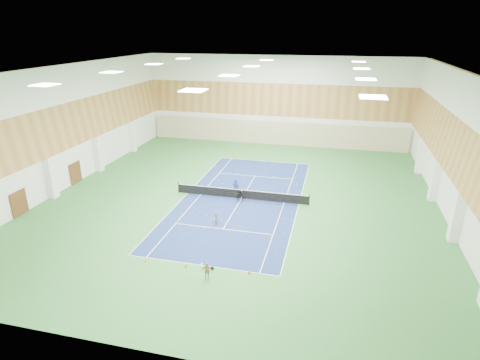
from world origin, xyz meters
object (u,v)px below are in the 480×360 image
(tennis_net, at_px, (241,193))
(child_court, at_px, (216,219))
(ball_cart, at_px, (240,197))
(child_apron, at_px, (207,271))
(coach, at_px, (236,187))

(tennis_net, height_order, child_court, tennis_net)
(child_court, relative_size, ball_cart, 1.18)
(child_apron, distance_m, ball_cart, 12.74)
(tennis_net, height_order, child_apron, child_apron)
(child_court, relative_size, child_apron, 0.84)
(child_apron, bearing_deg, coach, 85.31)
(tennis_net, distance_m, child_court, 5.80)
(coach, height_order, ball_cart, coach)
(child_court, distance_m, child_apron, 7.73)
(child_court, height_order, child_apron, child_apron)
(child_court, bearing_deg, tennis_net, 86.35)
(child_court, distance_m, ball_cart, 5.20)
(child_court, xyz_separation_m, child_apron, (1.64, -7.55, 0.10))
(ball_cart, bearing_deg, child_court, -118.42)
(coach, bearing_deg, child_apron, 92.86)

